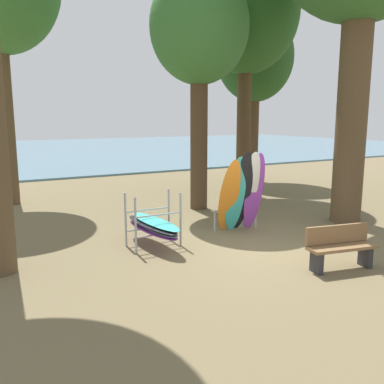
% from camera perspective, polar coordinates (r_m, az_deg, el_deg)
% --- Properties ---
extents(ground_plane, '(80.00, 80.00, 0.00)m').
position_cam_1_polar(ground_plane, '(9.70, 9.08, -7.42)').
color(ground_plane, brown).
extents(lake_water, '(80.00, 36.00, 0.10)m').
position_cam_1_polar(lake_water, '(38.61, -21.00, 5.26)').
color(lake_water, slate).
rests_on(lake_water, ground).
extents(tree_mid_behind, '(3.03, 3.03, 7.39)m').
position_cam_1_polar(tree_mid_behind, '(13.45, 1.00, 21.31)').
color(tree_mid_behind, '#4C3823').
rests_on(tree_mid_behind, ground).
extents(tree_far_left_back, '(3.86, 3.86, 8.93)m').
position_cam_1_polar(tree_far_left_back, '(16.40, 7.45, 23.19)').
color(tree_far_left_back, '#4C3823').
rests_on(tree_far_left_back, ground).
extents(tree_far_right_back, '(3.44, 3.44, 7.58)m').
position_cam_1_polar(tree_far_right_back, '(19.67, 8.67, 17.68)').
color(tree_far_right_back, '#4C3823').
rests_on(tree_far_right_back, ground).
extents(leaning_board_pile, '(1.35, 0.95, 2.11)m').
position_cam_1_polar(leaning_board_pile, '(10.60, 6.89, -0.21)').
color(leaning_board_pile, orange).
rests_on(leaning_board_pile, ground).
extents(board_storage_rack, '(1.15, 2.13, 1.25)m').
position_cam_1_polar(board_storage_rack, '(9.52, -5.35, -4.56)').
color(board_storage_rack, '#9EA0A5').
rests_on(board_storage_rack, ground).
extents(park_bench, '(1.45, 0.69, 0.85)m').
position_cam_1_polar(park_bench, '(8.60, 19.74, -7.06)').
color(park_bench, '#2D2D33').
rests_on(park_bench, ground).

